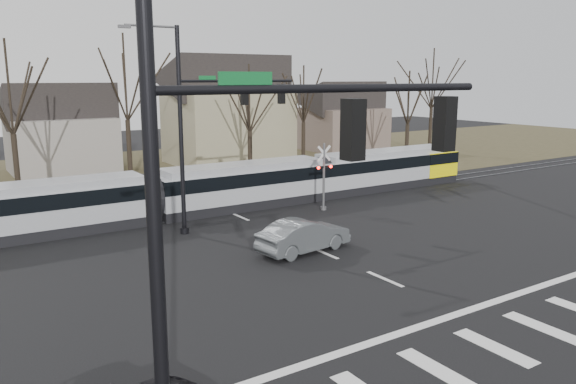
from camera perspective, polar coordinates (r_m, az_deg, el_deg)
ground at (r=21.31m, az=13.53°, el=-10.18°), size 140.00×140.00×0.00m
grass_verge at (r=48.36m, az=-15.03°, el=1.92°), size 140.00×28.00×0.01m
crosswalk at (r=19.04m, az=22.50°, el=-13.46°), size 27.00×2.60×0.01m
stop_line at (r=20.22m, az=17.29°, el=-11.59°), size 28.00×0.35×0.01m
lane_dashes at (r=33.77m, az=-6.49°, el=-1.82°), size 0.18×30.00×0.01m
rail_pair at (r=33.59m, az=-6.34°, el=-1.85°), size 90.00×1.52×0.06m
tram at (r=34.03m, az=-4.64°, el=0.84°), size 35.59×2.64×2.70m
sedan at (r=25.50m, az=1.62°, el=-4.44°), size 2.72×4.94×1.50m
signal_pole_near_left at (r=8.79m, az=-3.59°, el=-2.13°), size 9.28×0.44×10.20m
signal_pole_far at (r=28.74m, az=-7.92°, el=7.31°), size 9.28×0.44×10.20m
rail_crossing_signal at (r=33.27m, az=3.66°, el=1.34°), size 1.08×0.36×4.00m
tree_row at (r=42.88m, az=-10.29°, el=7.67°), size 59.20×7.20×10.00m
house_b at (r=50.51m, az=-22.13°, el=6.40°), size 8.64×7.56×7.65m
house_c at (r=52.15m, az=-6.17°, el=8.70°), size 10.80×8.64×10.10m
house_d at (r=62.05m, az=5.56°, el=7.99°), size 8.64×7.56×7.65m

